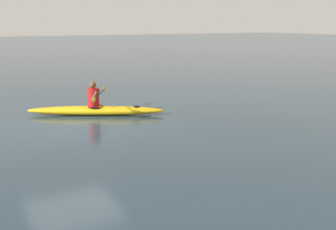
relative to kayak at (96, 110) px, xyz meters
The scene contains 3 objects.
ground_plane 1.54m from the kayak, 43.54° to the left, with size 160.00×160.00×0.00m, color #283D4C.
kayak is the anchor object (origin of this frame).
kayaker 0.46m from the kayak, 28.44° to the right, with size 1.13×2.04×0.77m.
Camera 1 is at (2.73, 10.65, 2.78)m, focal length 43.06 mm.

